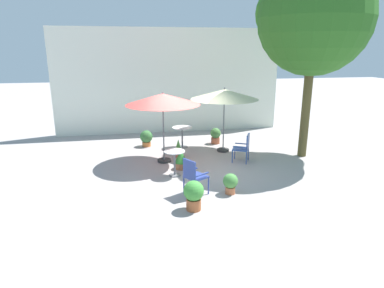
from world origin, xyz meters
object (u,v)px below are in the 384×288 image
potted_plant_3 (216,135)px  shade_tree (316,18)px  potted_plant_2 (146,138)px  patio_umbrella_1 (163,100)px  potted_plant_0 (181,159)px  cafe_table_0 (175,159)px  potted_plant_4 (230,183)px  potted_plant_1 (178,148)px  potted_plant_5 (194,194)px  patio_chair_0 (244,146)px  patio_chair_1 (193,174)px  patio_umbrella_0 (224,95)px  cafe_table_1 (182,133)px

potted_plant_3 → shade_tree: bearing=-37.8°
potted_plant_2 → patio_umbrella_1: bearing=-76.5°
shade_tree → potted_plant_0: 6.09m
shade_tree → cafe_table_0: bearing=-166.7°
potted_plant_2 → potted_plant_4: bearing=-68.7°
potted_plant_2 → potted_plant_1: bearing=-58.1°
potted_plant_1 → potted_plant_5: potted_plant_5 is taller
potted_plant_0 → potted_plant_3: 3.15m
patio_chair_0 → potted_plant_5: (-2.24, -3.03, -0.13)m
shade_tree → potted_plant_4: size_ratio=11.63×
potted_plant_5 → shade_tree: bearing=36.3°
potted_plant_0 → potted_plant_1: potted_plant_1 is taller
potted_plant_2 → potted_plant_5: bearing=-82.0°
potted_plant_0 → potted_plant_4: bearing=-65.2°
patio_chair_1 → potted_plant_0: 1.96m
potted_plant_0 → patio_umbrella_1: bearing=119.5°
patio_chair_1 → potted_plant_0: patio_chair_1 is taller
potted_plant_2 → potted_plant_3: 2.68m
patio_umbrella_0 → potted_plant_3: bearing=90.7°
shade_tree → patio_umbrella_0: (-2.60, 0.99, -2.46)m
patio_umbrella_1 → cafe_table_0: (0.17, -1.31, -1.53)m
cafe_table_1 → patio_chair_0: (1.69, -2.03, -0.02)m
patio_chair_0 → potted_plant_2: patio_chair_0 is taller
potted_plant_4 → patio_umbrella_1: bearing=116.2°
potted_plant_0 → potted_plant_1: bearing=85.8°
shade_tree → potted_plant_4: shade_tree is taller
patio_umbrella_0 → shade_tree: bearing=-20.8°
patio_umbrella_1 → potted_plant_2: size_ratio=3.84×
patio_umbrella_1 → cafe_table_1: (0.85, 1.53, -1.50)m
potted_plant_0 → potted_plant_2: potted_plant_2 is taller
potted_plant_0 → potted_plant_5: 2.75m
patio_umbrella_1 → potted_plant_5: size_ratio=3.35×
cafe_table_0 → potted_plant_3: 3.74m
cafe_table_0 → potted_plant_1: size_ratio=1.17×
shade_tree → potted_plant_0: size_ratio=10.69×
potted_plant_2 → potted_plant_4: 5.11m
patio_umbrella_0 → potted_plant_2: size_ratio=3.85×
cafe_table_0 → cafe_table_1: (0.68, 2.84, 0.03)m
cafe_table_1 → potted_plant_5: 5.09m
potted_plant_0 → potted_plant_2: size_ratio=0.95×
patio_umbrella_1 → patio_chair_0: patio_umbrella_1 is taller
potted_plant_0 → patio_umbrella_0: bearing=41.2°
cafe_table_0 → patio_chair_0: (2.37, 0.81, 0.01)m
shade_tree → potted_plant_1: (-4.30, 0.55, -4.15)m
patio_umbrella_0 → potted_plant_5: (-1.92, -4.31, -1.65)m
potted_plant_0 → potted_plant_4: 2.26m
cafe_table_1 → potted_plant_1: size_ratio=1.21×
patio_umbrella_1 → potted_plant_3: (2.21, 1.83, -1.72)m
patio_umbrella_1 → potted_plant_4: size_ratio=4.38×
cafe_table_1 → potted_plant_1: 1.25m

